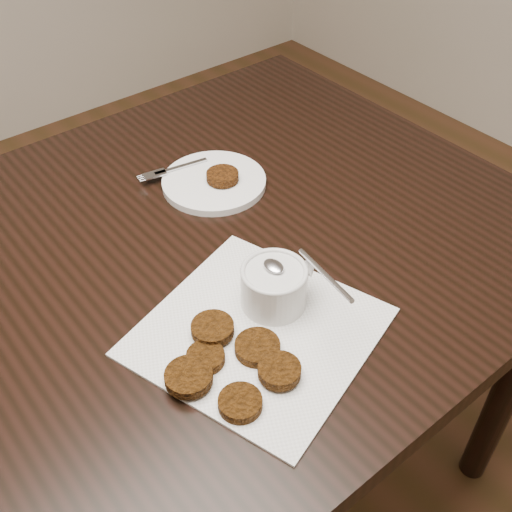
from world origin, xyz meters
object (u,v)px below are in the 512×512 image
at_px(napkin, 258,332).
at_px(plate_with_patty, 214,179).
at_px(sauce_ramekin, 274,270).
at_px(table, 149,419).

bearing_deg(napkin, plate_with_patty, 63.64).
bearing_deg(sauce_ramekin, table, 129.86).
xyz_separation_m(table, sauce_ramekin, (0.15, -0.18, 0.45)).
bearing_deg(plate_with_patty, napkin, -116.36).
distance_m(napkin, sauce_ramekin, 0.09).
height_order(napkin, plate_with_patty, plate_with_patty).
height_order(table, plate_with_patty, plate_with_patty).
xyz_separation_m(napkin, sauce_ramekin, (0.05, 0.03, 0.07)).
bearing_deg(plate_with_patty, table, -155.99).
bearing_deg(sauce_ramekin, plate_with_patty, 69.87).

